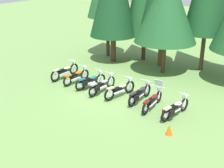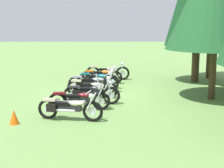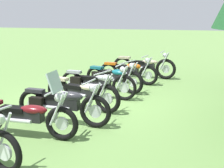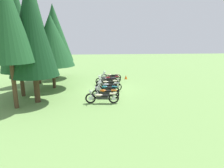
{
  "view_description": "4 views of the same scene",
  "coord_description": "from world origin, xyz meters",
  "px_view_note": "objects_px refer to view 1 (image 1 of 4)",
  "views": [
    {
      "loc": [
        8.23,
        -13.44,
        6.85
      ],
      "look_at": [
        -0.05,
        0.04,
        0.6
      ],
      "focal_mm": 48.53,
      "sensor_mm": 36.0,
      "label": 1
    },
    {
      "loc": [
        14.99,
        0.45,
        3.28
      ],
      "look_at": [
        0.47,
        0.78,
        0.58
      ],
      "focal_mm": 54.51,
      "sensor_mm": 36.0,
      "label": 2
    },
    {
      "loc": [
        8.19,
        2.94,
        2.43
      ],
      "look_at": [
        -0.12,
        0.52,
        0.55
      ],
      "focal_mm": 52.8,
      "sensor_mm": 36.0,
      "label": 3
    },
    {
      "loc": [
        -17.39,
        1.14,
        4.64
      ],
      "look_at": [
        -1.04,
        -0.35,
        0.73
      ],
      "focal_mm": 30.98,
      "sensor_mm": 36.0,
      "label": 4
    }
  ],
  "objects_px": {
    "motorcycle_0": "(65,71)",
    "motorcycle_1": "(77,76)",
    "motorcycle_2": "(90,81)",
    "traffic_cone": "(169,130)",
    "motorcycle_3": "(102,85)",
    "motorcycle_5": "(140,94)",
    "pine_tree_4": "(167,6)",
    "motorcycle_7": "(175,108)",
    "motorcycle_4": "(120,89)",
    "motorcycle_6": "(153,100)"
  },
  "relations": [
    {
      "from": "motorcycle_6",
      "to": "motorcycle_7",
      "type": "bearing_deg",
      "value": -103.36
    },
    {
      "from": "motorcycle_2",
      "to": "motorcycle_7",
      "type": "xyz_separation_m",
      "value": [
        5.58,
        -0.85,
        -0.0
      ]
    },
    {
      "from": "motorcycle_0",
      "to": "motorcycle_7",
      "type": "xyz_separation_m",
      "value": [
        7.96,
        -1.41,
        -0.02
      ]
    },
    {
      "from": "motorcycle_1",
      "to": "motorcycle_2",
      "type": "distance_m",
      "value": 1.22
    },
    {
      "from": "motorcycle_0",
      "to": "motorcycle_2",
      "type": "relative_size",
      "value": 1.18
    },
    {
      "from": "motorcycle_4",
      "to": "motorcycle_0",
      "type": "bearing_deg",
      "value": 96.21
    },
    {
      "from": "motorcycle_6",
      "to": "motorcycle_7",
      "type": "distance_m",
      "value": 1.33
    },
    {
      "from": "motorcycle_1",
      "to": "motorcycle_7",
      "type": "height_order",
      "value": "motorcycle_7"
    },
    {
      "from": "traffic_cone",
      "to": "motorcycle_1",
      "type": "bearing_deg",
      "value": 158.66
    },
    {
      "from": "motorcycle_5",
      "to": "traffic_cone",
      "type": "distance_m",
      "value": 3.53
    },
    {
      "from": "motorcycle_4",
      "to": "motorcycle_7",
      "type": "height_order",
      "value": "motorcycle_4"
    },
    {
      "from": "motorcycle_2",
      "to": "motorcycle_1",
      "type": "bearing_deg",
      "value": 98.0
    },
    {
      "from": "motorcycle_2",
      "to": "traffic_cone",
      "type": "distance_m",
      "value": 6.51
    },
    {
      "from": "motorcycle_1",
      "to": "motorcycle_2",
      "type": "relative_size",
      "value": 1.04
    },
    {
      "from": "motorcycle_0",
      "to": "motorcycle_1",
      "type": "relative_size",
      "value": 1.14
    },
    {
      "from": "motorcycle_0",
      "to": "traffic_cone",
      "type": "bearing_deg",
      "value": -105.8
    },
    {
      "from": "motorcycle_3",
      "to": "motorcycle_1",
      "type": "bearing_deg",
      "value": 82.82
    },
    {
      "from": "motorcycle_1",
      "to": "motorcycle_3",
      "type": "height_order",
      "value": "motorcycle_3"
    },
    {
      "from": "motorcycle_0",
      "to": "traffic_cone",
      "type": "distance_m",
      "value": 8.93
    },
    {
      "from": "motorcycle_2",
      "to": "motorcycle_5",
      "type": "bearing_deg",
      "value": -74.15
    },
    {
      "from": "motorcycle_2",
      "to": "traffic_cone",
      "type": "height_order",
      "value": "motorcycle_2"
    },
    {
      "from": "motorcycle_1",
      "to": "pine_tree_4",
      "type": "height_order",
      "value": "pine_tree_4"
    },
    {
      "from": "motorcycle_4",
      "to": "motorcycle_6",
      "type": "xyz_separation_m",
      "value": [
        2.14,
        -0.37,
        0.01
      ]
    },
    {
      "from": "motorcycle_5",
      "to": "motorcycle_6",
      "type": "relative_size",
      "value": 0.99
    },
    {
      "from": "motorcycle_3",
      "to": "traffic_cone",
      "type": "relative_size",
      "value": 4.95
    },
    {
      "from": "motorcycle_2",
      "to": "motorcycle_4",
      "type": "xyz_separation_m",
      "value": [
        2.15,
        -0.18,
        -0.01
      ]
    },
    {
      "from": "motorcycle_5",
      "to": "motorcycle_6",
      "type": "bearing_deg",
      "value": -107.11
    },
    {
      "from": "motorcycle_0",
      "to": "motorcycle_3",
      "type": "distance_m",
      "value": 3.44
    },
    {
      "from": "motorcycle_4",
      "to": "motorcycle_7",
      "type": "relative_size",
      "value": 1.01
    },
    {
      "from": "motorcycle_6",
      "to": "traffic_cone",
      "type": "bearing_deg",
      "value": -140.51
    },
    {
      "from": "traffic_cone",
      "to": "motorcycle_4",
      "type": "bearing_deg",
      "value": 148.1
    },
    {
      "from": "motorcycle_4",
      "to": "motorcycle_6",
      "type": "bearing_deg",
      "value": -84.31
    },
    {
      "from": "motorcycle_2",
      "to": "motorcycle_3",
      "type": "height_order",
      "value": "motorcycle_3"
    },
    {
      "from": "motorcycle_7",
      "to": "pine_tree_4",
      "type": "distance_m",
      "value": 7.62
    },
    {
      "from": "motorcycle_6",
      "to": "traffic_cone",
      "type": "xyz_separation_m",
      "value": [
        1.69,
        -2.01,
        -0.21
      ]
    },
    {
      "from": "motorcycle_0",
      "to": "motorcycle_1",
      "type": "height_order",
      "value": "motorcycle_0"
    },
    {
      "from": "motorcycle_6",
      "to": "traffic_cone",
      "type": "height_order",
      "value": "motorcycle_6"
    },
    {
      "from": "motorcycle_2",
      "to": "traffic_cone",
      "type": "bearing_deg",
      "value": -93.94
    },
    {
      "from": "motorcycle_3",
      "to": "traffic_cone",
      "type": "bearing_deg",
      "value": -110.24
    },
    {
      "from": "motorcycle_5",
      "to": "pine_tree_4",
      "type": "height_order",
      "value": "pine_tree_4"
    },
    {
      "from": "motorcycle_4",
      "to": "pine_tree_4",
      "type": "distance_m",
      "value": 6.48
    },
    {
      "from": "motorcycle_5",
      "to": "pine_tree_4",
      "type": "bearing_deg",
      "value": 12.53
    },
    {
      "from": "motorcycle_4",
      "to": "motorcycle_7",
      "type": "xyz_separation_m",
      "value": [
        3.43,
        -0.66,
        0.0
      ]
    },
    {
      "from": "motorcycle_2",
      "to": "motorcycle_7",
      "type": "height_order",
      "value": "motorcycle_2"
    },
    {
      "from": "motorcycle_1",
      "to": "motorcycle_4",
      "type": "height_order",
      "value": "motorcycle_4"
    },
    {
      "from": "motorcycle_5",
      "to": "traffic_cone",
      "type": "xyz_separation_m",
      "value": [
        2.62,
        -2.36,
        -0.22
      ]
    },
    {
      "from": "motorcycle_4",
      "to": "motorcycle_6",
      "type": "height_order",
      "value": "motorcycle_6"
    },
    {
      "from": "motorcycle_4",
      "to": "motorcycle_5",
      "type": "relative_size",
      "value": 0.98
    },
    {
      "from": "motorcycle_7",
      "to": "traffic_cone",
      "type": "height_order",
      "value": "motorcycle_7"
    },
    {
      "from": "motorcycle_2",
      "to": "pine_tree_4",
      "type": "height_order",
      "value": "pine_tree_4"
    }
  ]
}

